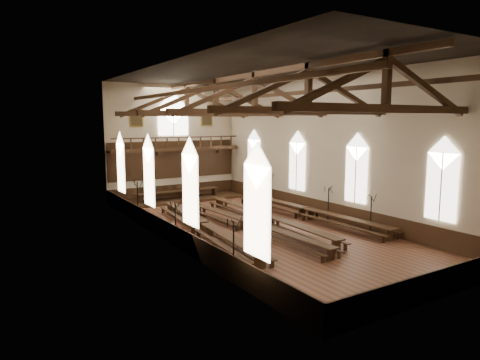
# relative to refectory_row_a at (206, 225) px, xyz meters

# --- Properties ---
(ground) EXTENTS (26.00, 26.00, 0.00)m
(ground) POSITION_rel_refectory_row_a_xyz_m (3.36, -0.32, -0.55)
(ground) COLOR brown
(ground) RESTS_ON ground
(room_walls) EXTENTS (26.00, 26.00, 26.00)m
(room_walls) POSITION_rel_refectory_row_a_xyz_m (3.36, -0.32, 5.91)
(room_walls) COLOR #B8AD8B
(room_walls) RESTS_ON ground
(wainscot_band) EXTENTS (12.00, 26.00, 1.20)m
(wainscot_band) POSITION_rel_refectory_row_a_xyz_m (3.36, -0.32, 0.05)
(wainscot_band) COLOR #351E10
(wainscot_band) RESTS_ON ground
(side_windows) EXTENTS (11.85, 19.80, 4.50)m
(side_windows) POSITION_rel_refectory_row_a_xyz_m (3.36, -0.32, 3.19)
(side_windows) COLOR white
(side_windows) RESTS_ON room_walls
(end_window) EXTENTS (2.80, 0.12, 3.80)m
(end_window) POSITION_rel_refectory_row_a_xyz_m (3.36, 12.57, 6.67)
(end_window) COLOR white
(end_window) RESTS_ON room_walls
(minstrels_gallery) EXTENTS (11.80, 1.24, 3.70)m
(minstrels_gallery) POSITION_rel_refectory_row_a_xyz_m (3.36, 12.34, 3.35)
(minstrels_gallery) COLOR #382211
(minstrels_gallery) RESTS_ON room_walls
(portraits) EXTENTS (7.75, 0.09, 1.45)m
(portraits) POSITION_rel_refectory_row_a_xyz_m (3.36, 12.57, 6.55)
(portraits) COLOR brown
(portraits) RESTS_ON room_walls
(roof_trusses) EXTENTS (11.70, 25.70, 2.80)m
(roof_trusses) POSITION_rel_refectory_row_a_xyz_m (3.36, -0.32, 7.66)
(roof_trusses) COLOR #382211
(roof_trusses) RESTS_ON room_walls
(refectory_row_a) EXTENTS (2.20, 14.57, 0.76)m
(refectory_row_a) POSITION_rel_refectory_row_a_xyz_m (0.00, 0.00, 0.00)
(refectory_row_a) COLOR #382211
(refectory_row_a) RESTS_ON ground
(refectory_row_b) EXTENTS (1.80, 14.02, 0.70)m
(refectory_row_b) POSITION_rel_refectory_row_a_xyz_m (2.59, -1.03, -0.04)
(refectory_row_b) COLOR #382211
(refectory_row_b) RESTS_ON ground
(refectory_row_c) EXTENTS (1.78, 14.40, 0.74)m
(refectory_row_c) POSITION_rel_refectory_row_a_xyz_m (4.52, 0.03, -0.01)
(refectory_row_c) COLOR #382211
(refectory_row_c) RESTS_ON ground
(refectory_row_d) EXTENTS (1.91, 14.71, 0.78)m
(refectory_row_d) POSITION_rel_refectory_row_a_xyz_m (8.05, 0.08, 0.02)
(refectory_row_d) COLOR #382211
(refectory_row_d) RESTS_ON ground
(dais) EXTENTS (11.40, 3.12, 0.21)m
(dais) POSITION_rel_refectory_row_a_xyz_m (3.06, 11.08, -0.45)
(dais) COLOR #351E10
(dais) RESTS_ON ground
(high_table) EXTENTS (7.50, 0.85, 0.70)m
(high_table) POSITION_rel_refectory_row_a_xyz_m (3.06, 11.08, 0.25)
(high_table) COLOR #382211
(high_table) RESTS_ON dais
(high_chairs) EXTENTS (4.99, 0.50, 1.03)m
(high_chairs) POSITION_rel_refectory_row_a_xyz_m (3.06, 11.81, 0.22)
(high_chairs) COLOR #382211
(high_chairs) RESTS_ON dais
(candelabrum_left_near) EXTENTS (0.74, 0.81, 2.66)m
(candelabrum_left_near) POSITION_rel_refectory_row_a_xyz_m (-2.19, -6.98, 0.26)
(candelabrum_left_near) COLOR black
(candelabrum_left_near) RESTS_ON ground
(candelabrum_left_mid) EXTENTS (0.70, 0.71, 2.37)m
(candelabrum_left_mid) POSITION_rel_refectory_row_a_xyz_m (-2.19, -0.51, 0.17)
(candelabrum_left_mid) COLOR black
(candelabrum_left_mid) RESTS_ON ground
(candelabrum_left_far) EXTENTS (0.84, 0.84, 2.83)m
(candelabrum_left_far) POSITION_rel_refectory_row_a_xyz_m (-2.19, 6.10, 0.31)
(candelabrum_left_far) COLOR black
(candelabrum_left_far) RESTS_ON ground
(candelabrum_right_near) EXTENTS (0.71, 0.72, 2.42)m
(candelabrum_right_near) POSITION_rel_refectory_row_a_xyz_m (8.91, -4.98, 0.18)
(candelabrum_right_near) COLOR black
(candelabrum_right_near) RESTS_ON ground
(candelabrum_right_mid) EXTENTS (0.73, 0.69, 2.42)m
(candelabrum_right_mid) POSITION_rel_refectory_row_a_xyz_m (8.91, -1.23, 0.18)
(candelabrum_right_mid) COLOR black
(candelabrum_right_mid) RESTS_ON ground
(candelabrum_right_far) EXTENTS (0.72, 0.77, 2.54)m
(candelabrum_right_far) POSITION_rel_refectory_row_a_xyz_m (8.91, 5.69, 0.22)
(candelabrum_right_far) COLOR black
(candelabrum_right_far) RESTS_ON ground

